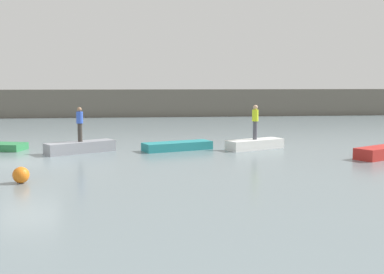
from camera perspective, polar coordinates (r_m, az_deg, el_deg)
The scene contains 9 objects.
ground_plane at distance 21.90m, azimuth -18.78°, elevation -2.86°, with size 120.00×120.00×0.00m, color slate.
embankment_wall at distance 48.29m, azimuth -12.20°, elevation 3.89°, with size 80.00×1.20×2.69m, color #666056.
rowboat_grey at distance 24.16m, azimuth -13.01°, elevation -1.17°, with size 3.39×0.92×0.54m, color gray.
rowboat_teal at distance 24.45m, azimuth -1.73°, elevation -1.07°, with size 3.52×1.07×0.42m, color teal.
rowboat_white at distance 25.05m, azimuth 7.41°, elevation -0.85°, with size 3.11×0.96×0.49m, color white.
rowboat_red at distance 23.48m, azimuth 21.32°, elevation -1.70°, with size 2.75×0.99×0.52m, color red.
person_hiviz_shirt at distance 24.92m, azimuth 7.45°, elevation 1.98°, with size 0.32×0.32×1.77m.
person_blue_shirt at distance 24.03m, azimuth -13.08°, elevation 1.67°, with size 0.32×0.32×1.68m.
mooring_buoy at distance 17.50m, azimuth -19.50°, elevation -4.24°, with size 0.56×0.56×0.56m, color orange.
Camera 1 is at (4.61, -21.13, 3.43)m, focal length 45.30 mm.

